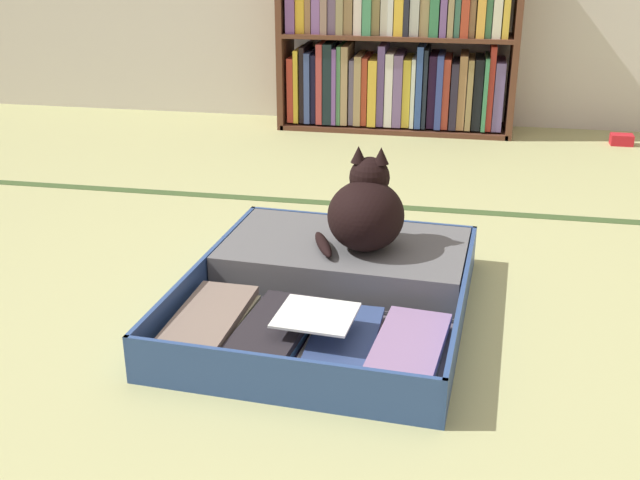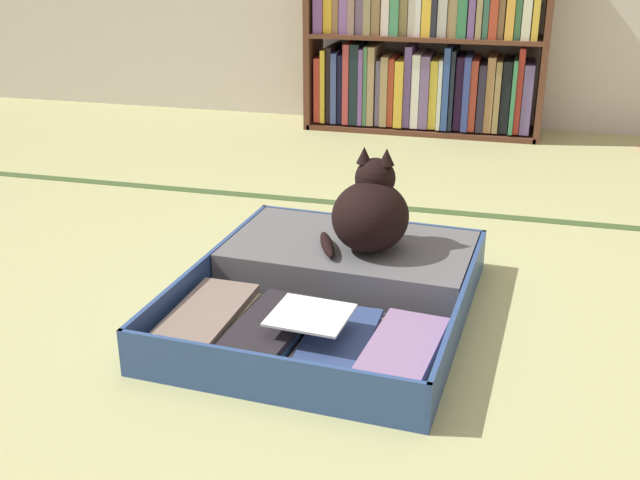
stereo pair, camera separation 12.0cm
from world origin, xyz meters
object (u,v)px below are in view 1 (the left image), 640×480
(bookshelf, at_px, (396,40))
(open_suitcase, at_px, (332,285))
(black_cat, at_px, (366,211))
(small_red_pouch, at_px, (622,140))

(bookshelf, xyz_separation_m, open_suitcase, (0.03, -1.95, -0.39))
(bookshelf, bearing_deg, open_suitcase, -89.25)
(bookshelf, relative_size, black_cat, 4.08)
(bookshelf, height_order, small_red_pouch, bookshelf)
(open_suitcase, height_order, small_red_pouch, open_suitcase)
(open_suitcase, bearing_deg, small_red_pouch, 60.27)
(black_cat, bearing_deg, small_red_pouch, 60.33)
(bookshelf, height_order, black_cat, bookshelf)
(black_cat, distance_m, small_red_pouch, 1.99)
(bookshelf, distance_m, black_cat, 1.84)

